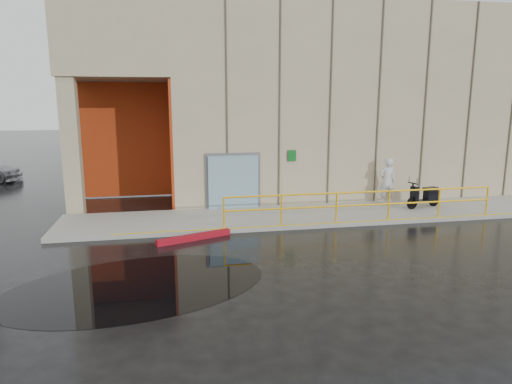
% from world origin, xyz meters
% --- Properties ---
extents(ground, '(120.00, 120.00, 0.00)m').
position_xyz_m(ground, '(0.00, 0.00, 0.00)').
color(ground, black).
rests_on(ground, ground).
extents(sidewalk, '(20.00, 3.00, 0.15)m').
position_xyz_m(sidewalk, '(4.00, 4.50, 0.07)').
color(sidewalk, gray).
rests_on(sidewalk, ground).
extents(building, '(20.00, 10.17, 8.00)m').
position_xyz_m(building, '(5.10, 10.98, 4.21)').
color(building, tan).
rests_on(building, ground).
extents(guardrail, '(9.56, 0.06, 1.03)m').
position_xyz_m(guardrail, '(4.25, 3.15, 0.68)').
color(guardrail, '#FEB60D').
rests_on(guardrail, sidewalk).
extents(person, '(0.71, 0.50, 1.83)m').
position_xyz_m(person, '(6.25, 5.42, 1.07)').
color(person, silver).
rests_on(person, sidewalk).
extents(scooter, '(1.62, 0.90, 1.22)m').
position_xyz_m(scooter, '(7.37, 4.56, 0.85)').
color(scooter, black).
rests_on(scooter, sidewalk).
extents(red_curb, '(2.30, 1.04, 0.18)m').
position_xyz_m(red_curb, '(-1.50, 2.50, 0.09)').
color(red_curb, maroon).
rests_on(red_curb, ground).
extents(puddle, '(6.76, 5.00, 0.01)m').
position_xyz_m(puddle, '(-3.01, -0.78, 0.00)').
color(puddle, black).
rests_on(puddle, ground).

